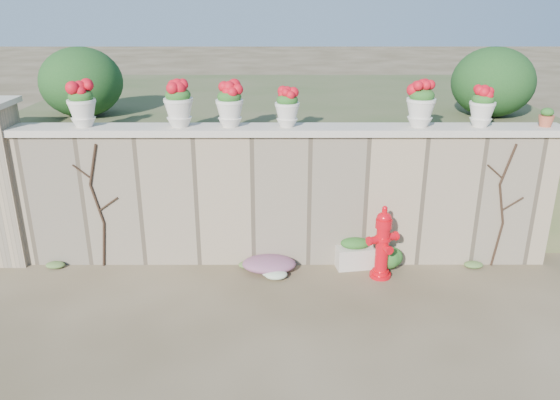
{
  "coord_description": "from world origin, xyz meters",
  "views": [
    {
      "loc": [
        -0.03,
        -5.84,
        3.84
      ],
      "look_at": [
        -0.02,
        1.4,
        1.13
      ],
      "focal_mm": 35.0,
      "sensor_mm": 36.0,
      "label": 1
    }
  ],
  "objects_px": {
    "planter_box": "(355,253)",
    "terracotta_pot": "(546,118)",
    "fire_hydrant": "(383,242)",
    "urn_pot_0": "(82,105)"
  },
  "relations": [
    {
      "from": "urn_pot_0",
      "to": "fire_hydrant",
      "type": "bearing_deg",
      "value": -7.67
    },
    {
      "from": "fire_hydrant",
      "to": "terracotta_pot",
      "type": "relative_size",
      "value": 4.25
    },
    {
      "from": "urn_pot_0",
      "to": "terracotta_pot",
      "type": "xyz_separation_m",
      "value": [
        6.57,
        0.0,
        -0.19
      ]
    },
    {
      "from": "planter_box",
      "to": "terracotta_pot",
      "type": "height_order",
      "value": "terracotta_pot"
    },
    {
      "from": "urn_pot_0",
      "to": "terracotta_pot",
      "type": "distance_m",
      "value": 6.57
    },
    {
      "from": "terracotta_pot",
      "to": "fire_hydrant",
      "type": "bearing_deg",
      "value": -166.12
    },
    {
      "from": "fire_hydrant",
      "to": "terracotta_pot",
      "type": "xyz_separation_m",
      "value": [
        2.32,
        0.57,
        1.67
      ]
    },
    {
      "from": "planter_box",
      "to": "terracotta_pot",
      "type": "distance_m",
      "value": 3.34
    },
    {
      "from": "terracotta_pot",
      "to": "urn_pot_0",
      "type": "bearing_deg",
      "value": 180.0
    },
    {
      "from": "planter_box",
      "to": "urn_pot_0",
      "type": "bearing_deg",
      "value": 167.51
    }
  ]
}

